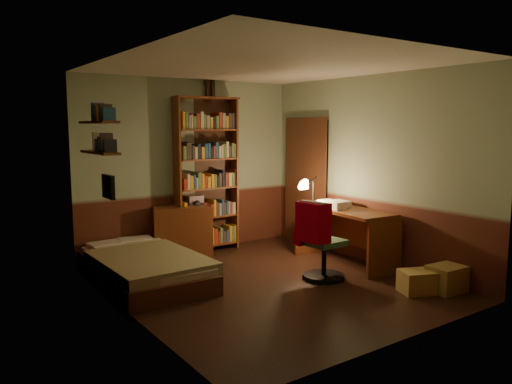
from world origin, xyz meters
TOP-DOWN VIEW (x-y plane):
  - floor at (0.00, 0.00)m, footprint 3.50×4.00m
  - ceiling at (0.00, 0.00)m, footprint 3.50×4.00m
  - wall_back at (0.00, 2.01)m, footprint 3.50×0.02m
  - wall_left at (-1.76, 0.00)m, footprint 0.02×4.00m
  - wall_right at (1.76, 0.00)m, footprint 0.02×4.00m
  - wall_front at (0.00, -2.01)m, footprint 3.50×0.02m
  - doorway at (1.72, 1.30)m, footprint 0.06×0.90m
  - door_trim at (1.69, 1.30)m, footprint 0.02×0.98m
  - bed at (-1.19, 0.97)m, footprint 1.14×2.05m
  - dresser at (-0.26, 1.76)m, footprint 0.93×0.69m
  - mini_stereo at (0.01, 1.89)m, footprint 0.25×0.20m
  - bookshelf at (0.20, 1.85)m, footprint 1.03×0.43m
  - bottle_left at (0.29, 1.96)m, footprint 0.08×0.08m
  - bottle_right at (0.39, 1.96)m, footprint 0.07×0.07m
  - desk at (1.41, 0.11)m, footprint 0.72×1.49m
  - paper_stack at (1.27, 0.18)m, footprint 0.21×0.28m
  - desk_lamp at (1.21, 0.56)m, footprint 0.20×0.20m
  - office_chair at (0.69, -0.25)m, footprint 0.60×0.54m
  - red_jacket at (0.46, 0.00)m, footprint 0.34×0.46m
  - wall_shelf_lower at (-1.64, 1.10)m, footprint 0.20×0.90m
  - wall_shelf_upper at (-1.64, 1.10)m, footprint 0.20×0.90m
  - framed_picture at (-1.72, 0.60)m, footprint 0.04×0.32m
  - cardboard_box_a at (1.53, -1.42)m, footprint 0.42×0.35m
  - cardboard_box_b at (1.21, -1.25)m, footprint 0.45×0.42m

SIDE VIEW (x-z plane):
  - floor at x=0.00m, z-range -0.02..0.00m
  - cardboard_box_b at x=1.21m, z-range 0.00..0.26m
  - cardboard_box_a at x=1.53m, z-range 0.00..0.30m
  - bed at x=-1.19m, z-range 0.00..0.60m
  - dresser at x=-0.26m, z-range 0.00..0.74m
  - desk at x=1.41m, z-range 0.00..0.78m
  - office_chair at x=0.69m, z-range 0.00..1.15m
  - mini_stereo at x=0.01m, z-range 0.74..0.87m
  - paper_stack at x=1.27m, z-range 0.78..0.88m
  - doorway at x=1.72m, z-range 0.00..2.00m
  - door_trim at x=1.69m, z-range -0.04..2.04m
  - desk_lamp at x=1.21m, z-range 0.78..1.32m
  - bookshelf at x=0.20m, z-range 0.00..2.34m
  - framed_picture at x=-1.72m, z-range 1.12..1.38m
  - wall_back at x=0.00m, z-range 0.00..2.60m
  - wall_left at x=-1.76m, z-range 0.00..2.60m
  - wall_right at x=1.76m, z-range 0.00..2.60m
  - wall_front at x=0.00m, z-range 0.00..2.60m
  - red_jacket at x=0.46m, z-range 1.15..1.63m
  - wall_shelf_lower at x=-1.64m, z-range 1.59..1.61m
  - wall_shelf_upper at x=-1.64m, z-range 1.94..1.96m
  - bottle_left at x=0.29m, z-range 2.34..2.60m
  - bottle_right at x=0.39m, z-range 2.34..2.60m
  - ceiling at x=0.00m, z-range 2.60..2.62m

